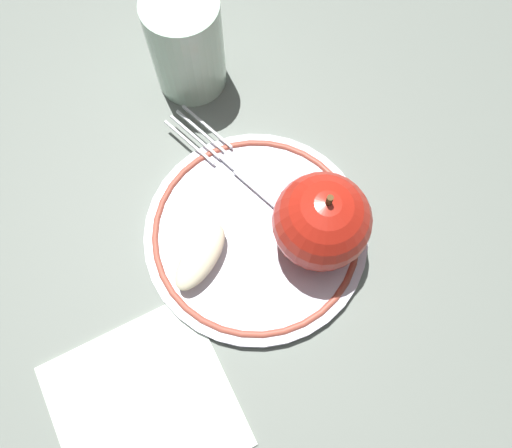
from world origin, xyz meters
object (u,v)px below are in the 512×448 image
fork (249,178)px  napkin_folded (143,405)px  apple_red_whole (322,222)px  apple_slice_front (200,257)px  plate (256,234)px  drinking_glass (186,45)px

fork → napkin_folded: 0.22m
apple_red_whole → apple_slice_front: (-0.10, 0.03, -0.03)m
apple_slice_front → napkin_folded: size_ratio=0.47×
apple_slice_front → fork: (0.07, 0.05, -0.01)m
plate → apple_red_whole: size_ratio=2.20×
plate → apple_slice_front: (-0.06, -0.00, 0.02)m
napkin_folded → fork: bearing=40.4°
plate → apple_red_whole: apple_red_whole is taller
apple_slice_front → drinking_glass: (0.07, 0.19, 0.03)m
fork → apple_slice_front: bearing=105.2°
drinking_glass → apple_red_whole: bearing=-82.3°
apple_red_whole → drinking_glass: size_ratio=0.90×
plate → fork: size_ratio=1.09×
drinking_glass → napkin_folded: (-0.17, -0.28, -0.05)m
apple_slice_front → drinking_glass: drinking_glass is taller
apple_red_whole → drinking_glass: 0.22m
apple_slice_front → napkin_folded: 0.13m
fork → plate: bearing=140.1°
plate → drinking_glass: bearing=84.8°
apple_red_whole → drinking_glass: apple_red_whole is taller
apple_red_whole → fork: bearing=110.1°
fork → napkin_folded: size_ratio=1.32×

